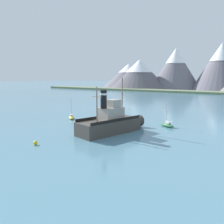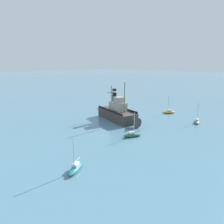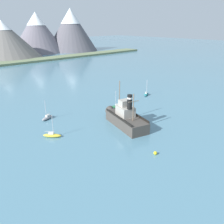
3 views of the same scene
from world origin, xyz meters
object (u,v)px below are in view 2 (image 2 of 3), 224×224
object	(u,v)px
sailboat_teal	(75,168)
sailboat_green	(132,135)
sailboat_grey	(197,121)
mooring_buoy	(99,108)
sailboat_yellow	(169,112)
old_tugboat	(118,113)

from	to	relation	value
sailboat_teal	sailboat_green	bearing A→B (deg)	-172.78
sailboat_grey	sailboat_teal	world-z (taller)	same
sailboat_teal	sailboat_green	distance (m)	15.61
sailboat_grey	mooring_buoy	xyz separation A→B (m)	(5.47, -28.43, -0.11)
sailboat_yellow	sailboat_grey	distance (m)	10.36
sailboat_grey	sailboat_green	size ratio (longest dim) A/B	1.00
mooring_buoy	sailboat_grey	bearing A→B (deg)	100.90
sailboat_yellow	mooring_buoy	bearing A→B (deg)	-62.95
sailboat_green	sailboat_teal	bearing A→B (deg)	7.22
old_tugboat	sailboat_green	size ratio (longest dim) A/B	3.01
old_tugboat	mooring_buoy	bearing A→B (deg)	-113.51
sailboat_yellow	sailboat_teal	distance (m)	38.20
sailboat_grey	mooring_buoy	world-z (taller)	sailboat_grey
sailboat_grey	sailboat_green	distance (m)	19.05
sailboat_yellow	sailboat_grey	bearing A→B (deg)	66.01
sailboat_green	mooring_buoy	size ratio (longest dim) A/B	7.67
sailboat_yellow	sailboat_green	distance (m)	22.59
sailboat_grey	mooring_buoy	distance (m)	28.95
sailboat_yellow	sailboat_teal	bearing A→B (deg)	8.25
sailboat_green	sailboat_grey	bearing A→B (deg)	161.82
sailboat_grey	sailboat_green	bearing A→B (deg)	-18.18
sailboat_yellow	mooring_buoy	size ratio (longest dim) A/B	7.67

